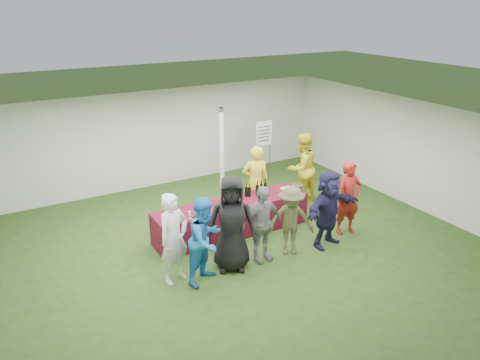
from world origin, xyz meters
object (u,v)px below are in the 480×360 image
staff_back (302,168)px  customer_6 (348,198)px  serving_table (232,218)px  staff_pourer (255,182)px  wine_list_sign (264,138)px  customer_5 (328,209)px  customer_4 (291,221)px  customer_3 (262,224)px  customer_2 (232,224)px  dump_bucket (297,188)px  customer_0 (174,239)px  customer_1 (206,240)px

staff_back → customer_6: 1.95m
serving_table → staff_pourer: bearing=28.9°
wine_list_sign → customer_5: (-0.84, -3.83, -0.47)m
serving_table → customer_4: size_ratio=2.42×
wine_list_sign → customer_3: bearing=-123.1°
staff_back → customer_6: staff_back is taller
serving_table → customer_6: (2.25, -1.25, 0.47)m
serving_table → customer_2: 1.58m
dump_bucket → customer_0: (-3.46, -0.91, 0.04)m
customer_0 → customer_6: bearing=-20.5°
customer_2 → customer_5: bearing=21.1°
customer_2 → customer_5: 2.22m
staff_back → customer_6: (-0.17, -1.94, -0.07)m
staff_back → customer_2: 3.71m
customer_1 → customer_6: customer_6 is taller
serving_table → dump_bucket: 1.69m
wine_list_sign → customer_4: size_ratio=1.21×
customer_6 → customer_5: bearing=-154.8°
customer_3 → customer_6: customer_6 is taller
staff_pourer → customer_6: (1.34, -1.76, -0.05)m
customer_2 → customer_4: bearing=22.1°
customer_3 → customer_5: bearing=-8.5°
customer_3 → customer_4: size_ratio=1.08×
dump_bucket → customer_2: (-2.33, -1.06, 0.12)m
staff_pourer → customer_5: size_ratio=1.05×
customer_3 → customer_4: customer_3 is taller
customer_0 → customer_2: (1.13, -0.15, 0.08)m
dump_bucket → customer_1: (-2.95, -1.19, 0.00)m
customer_4 → staff_pourer: bearing=106.4°
staff_pourer → customer_5: 2.06m
serving_table → customer_1: (-1.34, -1.41, 0.47)m
customer_0 → customer_5: size_ratio=1.04×
serving_table → customer_4: customer_4 is taller
wine_list_sign → customer_4: 4.14m
wine_list_sign → staff_pourer: 2.36m
wine_list_sign → customer_3: 4.40m
wine_list_sign → customer_6: 3.63m
customer_3 → serving_table: bearing=84.8°
wine_list_sign → customer_2: bearing=-130.0°
wine_list_sign → customer_3: (-2.39, -3.66, -0.51)m
wine_list_sign → customer_5: 3.95m
customer_2 → staff_back: bearing=58.2°
staff_back → customer_0: (-4.27, -1.82, -0.04)m
staff_pourer → customer_6: staff_pourer is taller
customer_2 → customer_3: bearing=23.4°
customer_5 → dump_bucket: bearing=72.4°
wine_list_sign → customer_1: (-3.66, -3.76, -0.47)m
customer_3 → wine_list_sign: bearing=54.4°
customer_3 → customer_4: 0.67m
serving_table → customer_1: bearing=-133.4°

